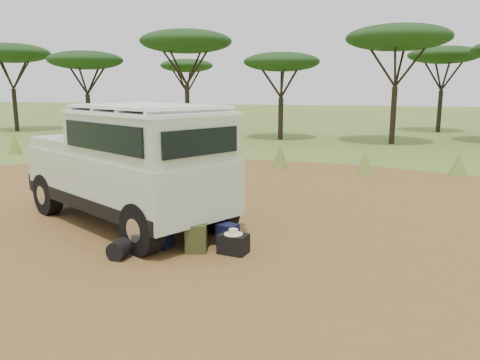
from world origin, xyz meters
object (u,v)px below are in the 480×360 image
(backpack_black, at_px, (138,225))
(backpack_olive, at_px, (196,239))
(duffel_navy, at_px, (227,235))
(backpack_navy, at_px, (159,232))
(safari_vehicle, at_px, (130,168))
(hard_case, at_px, (233,244))

(backpack_black, height_order, backpack_olive, backpack_black)
(backpack_black, relative_size, duffel_navy, 1.34)
(backpack_navy, bearing_deg, safari_vehicle, 145.31)
(backpack_black, distance_m, duffel_navy, 1.79)
(backpack_black, relative_size, backpack_navy, 0.96)
(backpack_navy, distance_m, duffel_navy, 1.26)
(safari_vehicle, relative_size, backpack_navy, 9.52)
(backpack_olive, bearing_deg, backpack_black, 148.72)
(backpack_navy, bearing_deg, backpack_olive, 3.70)
(backpack_olive, xyz_separation_m, hard_case, (0.65, 0.14, -0.08))
(safari_vehicle, height_order, backpack_navy, safari_vehicle)
(backpack_black, distance_m, backpack_navy, 0.67)
(safari_vehicle, xyz_separation_m, backpack_navy, (1.22, -1.16, -0.95))
(duffel_navy, bearing_deg, backpack_navy, -138.28)
(safari_vehicle, relative_size, duffel_navy, 13.33)
(safari_vehicle, bearing_deg, duffel_navy, 10.96)
(duffel_navy, bearing_deg, safari_vehicle, -175.38)
(backpack_black, bearing_deg, hard_case, -13.98)
(backpack_olive, bearing_deg, duffel_navy, 33.64)
(safari_vehicle, distance_m, duffel_navy, 2.71)
(safari_vehicle, height_order, hard_case, safari_vehicle)
(safari_vehicle, distance_m, hard_case, 3.04)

